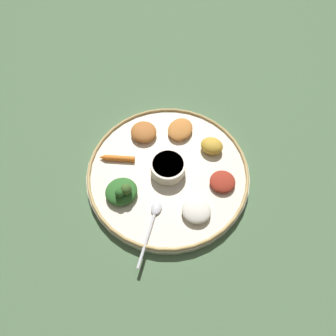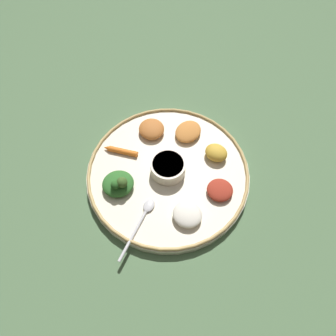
% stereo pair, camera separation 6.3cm
% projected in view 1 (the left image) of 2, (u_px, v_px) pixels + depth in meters
% --- Properties ---
extents(ground_plane, '(2.40, 2.40, 0.00)m').
position_uv_depth(ground_plane, '(168.00, 175.00, 0.75)').
color(ground_plane, '#4C6B47').
extents(platter, '(0.40, 0.40, 0.02)m').
position_uv_depth(platter, '(168.00, 173.00, 0.74)').
color(platter, beige).
rests_on(platter, ground_plane).
extents(platter_rim, '(0.39, 0.39, 0.01)m').
position_uv_depth(platter_rim, '(168.00, 170.00, 0.73)').
color(platter_rim, tan).
rests_on(platter_rim, platter).
extents(center_bowl, '(0.08, 0.08, 0.04)m').
position_uv_depth(center_bowl, '(168.00, 167.00, 0.72)').
color(center_bowl, beige).
rests_on(center_bowl, platter).
extents(spoon, '(0.15, 0.05, 0.01)m').
position_uv_depth(spoon, '(152.00, 222.00, 0.66)').
color(spoon, silver).
rests_on(spoon, platter).
extents(greens_pile, '(0.10, 0.10, 0.05)m').
position_uv_depth(greens_pile, '(122.00, 191.00, 0.69)').
color(greens_pile, '#2D6628').
rests_on(greens_pile, platter).
extents(carrot_near_spoon, '(0.05, 0.09, 0.01)m').
position_uv_depth(carrot_near_spoon, '(117.00, 158.00, 0.74)').
color(carrot_near_spoon, orange).
rests_on(carrot_near_spoon, platter).
extents(mound_lentil_yellow, '(0.05, 0.06, 0.03)m').
position_uv_depth(mound_lentil_yellow, '(212.00, 146.00, 0.75)').
color(mound_lentil_yellow, gold).
rests_on(mound_lentil_yellow, platter).
extents(mound_squash, '(0.08, 0.06, 0.02)m').
position_uv_depth(mound_squash, '(180.00, 129.00, 0.78)').
color(mound_squash, '#C67A38').
rests_on(mound_squash, platter).
extents(mound_chickpea, '(0.08, 0.08, 0.03)m').
position_uv_depth(mound_chickpea, '(144.00, 132.00, 0.78)').
color(mound_chickpea, '#B2662D').
rests_on(mound_chickpea, platter).
extents(mound_beet, '(0.09, 0.09, 0.02)m').
position_uv_depth(mound_beet, '(222.00, 182.00, 0.71)').
color(mound_beet, maroon).
rests_on(mound_beet, platter).
extents(mound_rice_white, '(0.07, 0.08, 0.02)m').
position_uv_depth(mound_rice_white, '(196.00, 211.00, 0.67)').
color(mound_rice_white, silver).
rests_on(mound_rice_white, platter).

